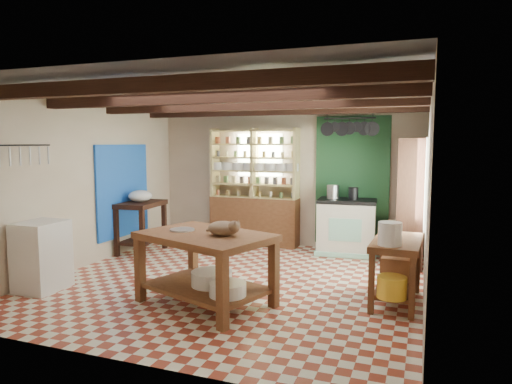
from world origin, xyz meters
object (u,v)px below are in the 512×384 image
(right_counter, at_px, (396,271))
(cat, at_px, (223,228))
(prep_table, at_px, (141,227))
(white_cabinet, at_px, (42,256))
(stove, at_px, (347,227))
(work_table, at_px, (206,269))

(right_counter, relative_size, cat, 2.91)
(right_counter, bearing_deg, prep_table, 168.15)
(white_cabinet, distance_m, cat, 2.57)
(white_cabinet, bearing_deg, right_counter, 12.08)
(white_cabinet, bearing_deg, prep_table, 87.49)
(stove, distance_m, cat, 3.29)
(work_table, bearing_deg, prep_table, 157.97)
(white_cabinet, height_order, cat, cat)
(prep_table, bearing_deg, work_table, -44.91)
(work_table, height_order, right_counter, work_table)
(prep_table, bearing_deg, cat, -42.39)
(prep_table, relative_size, white_cabinet, 0.99)
(stove, distance_m, white_cabinet, 4.80)
(work_table, xyz_separation_m, stove, (1.18, 3.09, 0.05))
(right_counter, bearing_deg, stove, 115.44)
(white_cabinet, bearing_deg, stove, 42.19)
(work_table, xyz_separation_m, prep_table, (-2.24, 1.95, 0.02))
(prep_table, relative_size, cat, 2.41)
(prep_table, xyz_separation_m, right_counter, (4.38, -1.11, -0.06))
(right_counter, bearing_deg, work_table, -156.09)
(work_table, relative_size, white_cabinet, 1.68)
(cat, bearing_deg, white_cabinet, -165.82)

